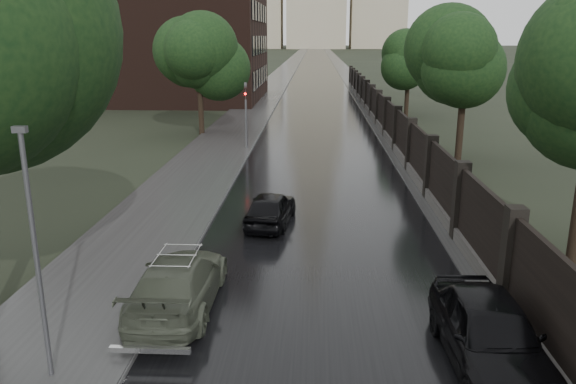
{
  "coord_description": "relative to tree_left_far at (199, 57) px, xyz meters",
  "views": [
    {
      "loc": [
        -0.25,
        -8.0,
        6.63
      ],
      "look_at": [
        -1.12,
        10.34,
        1.5
      ],
      "focal_mm": 35.0,
      "sensor_mm": 36.0,
      "label": 1
    }
  ],
  "objects": [
    {
      "name": "sidewalk_left",
      "position": [
        2.0,
        160.0,
        -5.16
      ],
      "size": [
        4.0,
        420.0,
        0.16
      ],
      "primitive_type": "cube",
      "color": "#2D2D2D",
      "rests_on": "ground"
    },
    {
      "name": "fence_right",
      "position": [
        12.6,
        2.01,
        -4.23
      ],
      "size": [
        0.45,
        75.72,
        2.7
      ],
      "color": "#383533",
      "rests_on": "ground"
    },
    {
      "name": "volga_sedan",
      "position": [
        4.4,
        -25.27,
        -4.56
      ],
      "size": [
        1.92,
        4.72,
        1.37
      ],
      "primitive_type": "imported",
      "rotation": [
        0.0,
        0.0,
        3.14
      ],
      "color": "#464C3D",
      "rests_on": "ground"
    },
    {
      "name": "tree_left_far",
      "position": [
        0.0,
        0.0,
        0.0
      ],
      "size": [
        4.25,
        4.25,
        7.39
      ],
      "color": "black",
      "rests_on": "ground"
    },
    {
      "name": "tree_right_b",
      "position": [
        15.5,
        -8.0,
        -0.29
      ],
      "size": [
        4.08,
        4.08,
        7.01
      ],
      "color": "black",
      "rests_on": "ground"
    },
    {
      "name": "hatchback_left",
      "position": [
        6.2,
        -18.69,
        -4.62
      ],
      "size": [
        1.87,
        3.77,
        1.23
      ],
      "primitive_type": "imported",
      "rotation": [
        0.0,
        0.0,
        3.02
      ],
      "color": "black",
      "rests_on": "ground"
    },
    {
      "name": "road",
      "position": [
        8.0,
        160.0,
        -5.23
      ],
      "size": [
        8.0,
        420.0,
        0.02
      ],
      "primitive_type": "cube",
      "color": "black",
      "rests_on": "ground"
    },
    {
      "name": "traffic_light",
      "position": [
        3.7,
        -5.01,
        -2.84
      ],
      "size": [
        0.16,
        0.32,
        4.0
      ],
      "color": "#59595E",
      "rests_on": "ground"
    },
    {
      "name": "verge_right",
      "position": [
        13.5,
        160.0,
        -5.2
      ],
      "size": [
        3.0,
        420.0,
        0.08
      ],
      "primitive_type": "cube",
      "color": "#2D2D2D",
      "rests_on": "ground"
    },
    {
      "name": "tree_right_c",
      "position": [
        15.5,
        10.0,
        -0.29
      ],
      "size": [
        4.08,
        4.08,
        7.01
      ],
      "color": "black",
      "rests_on": "ground"
    },
    {
      "name": "car_right_near",
      "position": [
        11.4,
        -27.54,
        -4.48
      ],
      "size": [
        1.93,
        4.52,
        1.52
      ],
      "primitive_type": "imported",
      "rotation": [
        0.0,
        0.0,
        0.03
      ],
      "color": "black",
      "rests_on": "ground"
    },
    {
      "name": "brick_building",
      "position": [
        -10.0,
        22.0,
        4.76
      ],
      "size": [
        24.0,
        18.0,
        20.0
      ],
      "primitive_type": "cube",
      "color": "black",
      "rests_on": "ground"
    },
    {
      "name": "lamp_post",
      "position": [
        2.6,
        -28.5,
        -2.57
      ],
      "size": [
        0.25,
        0.12,
        5.11
      ],
      "color": "#59595E",
      "rests_on": "ground"
    }
  ]
}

